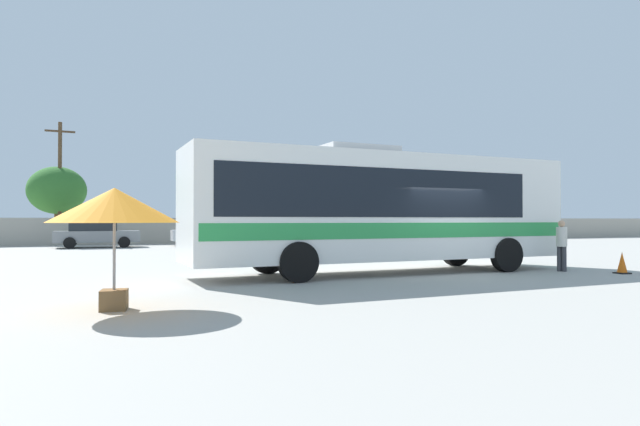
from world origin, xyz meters
TOP-DOWN VIEW (x-y plane):
  - ground_plane at (0.00, 10.00)m, footprint 300.00×300.00m
  - perimeter_wall at (0.00, 23.04)m, footprint 80.00×0.30m
  - coach_bus_white_green at (-1.61, 0.73)m, footprint 11.91×3.40m
  - attendant_by_bus_door at (3.95, -0.65)m, footprint 0.42×0.42m
  - vendor_umbrella_near_gate_orange at (-8.89, -3.55)m, footprint 2.24×2.24m
  - parked_car_leftmost_grey at (-10.30, 19.61)m, footprint 4.62×2.13m
  - parked_car_second_silver at (-4.12, 19.89)m, footprint 4.10×2.00m
  - parked_car_third_silver at (1.94, 19.39)m, footprint 4.13×2.17m
  - parked_car_rightmost_grey at (7.36, 19.21)m, footprint 4.23×2.21m
  - utility_pole_near at (12.00, 25.32)m, footprint 1.80×0.39m
  - utility_pole_far at (-12.76, 24.76)m, footprint 1.80×0.29m
  - roadside_tree_left at (-12.99, 25.42)m, footprint 3.67×3.67m
  - roadside_tree_midleft at (-2.67, 28.89)m, footprint 4.90×4.90m
  - traffic_cone_on_apron at (5.07, -1.83)m, footprint 0.36×0.36m

SIDE VIEW (x-z plane):
  - ground_plane at x=0.00m, z-range 0.00..0.00m
  - traffic_cone_on_apron at x=5.07m, z-range -0.01..0.63m
  - parked_car_leftmost_grey at x=-10.30m, z-range 0.05..1.53m
  - parked_car_rightmost_grey at x=7.36m, z-range 0.04..1.55m
  - parked_car_third_silver at x=1.94m, z-range 0.04..1.55m
  - parked_car_second_silver at x=-4.12m, z-range 0.04..1.55m
  - perimeter_wall at x=0.00m, z-range 0.00..1.72m
  - attendant_by_bus_door at x=3.95m, z-range 0.10..1.68m
  - vendor_umbrella_near_gate_orange at x=-8.89m, z-range 0.73..2.89m
  - coach_bus_white_green at x=-1.61m, z-range 0.12..3.85m
  - roadside_tree_left at x=-12.99m, z-range 0.98..6.07m
  - utility_pole_near at x=12.00m, z-range 0.18..7.60m
  - utility_pole_far at x=-12.76m, z-range 0.18..8.13m
  - roadside_tree_midleft at x=-2.67m, z-range 1.39..8.35m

